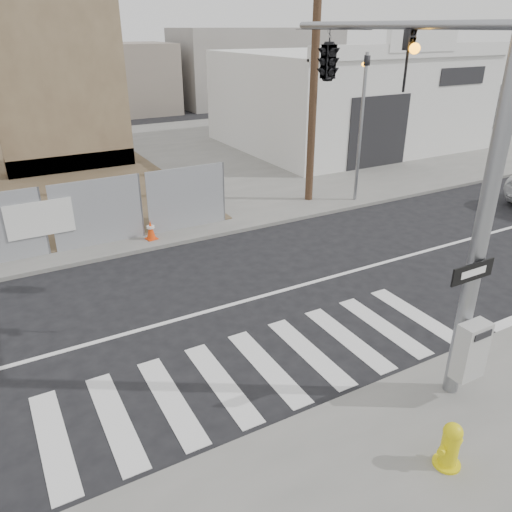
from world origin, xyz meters
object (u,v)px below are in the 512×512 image
signal_pole (373,104)px  fire_hydrant (450,445)px  traffic_cone_d (151,230)px  auto_shop (346,98)px

signal_pole → fire_hydrant: signal_pole is taller
traffic_cone_d → fire_hydrant: bearing=-84.2°
signal_pole → auto_shop: 19.04m
traffic_cone_d → signal_pole: bearing=-69.6°
auto_shop → fire_hydrant: 23.02m
auto_shop → traffic_cone_d: auto_shop is taller
signal_pole → auto_shop: size_ratio=0.58×
auto_shop → signal_pole: bearing=-127.5°
signal_pole → traffic_cone_d: size_ratio=11.36×
fire_hydrant → traffic_cone_d: 10.65m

